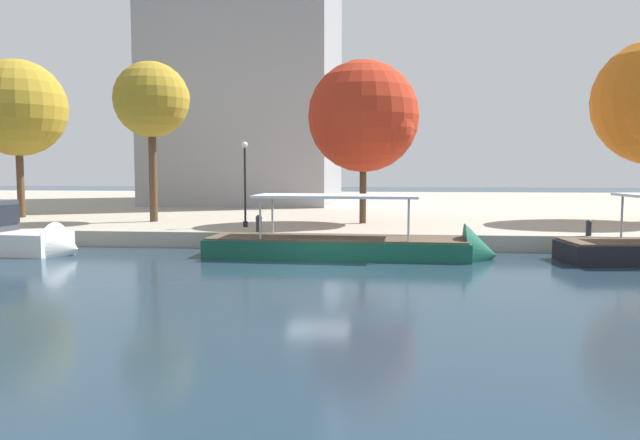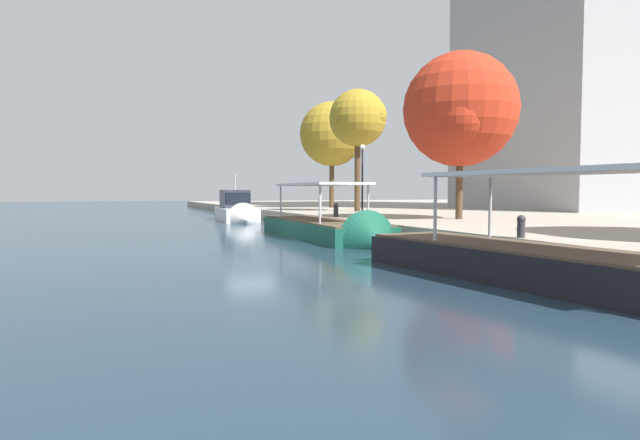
# 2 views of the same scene
# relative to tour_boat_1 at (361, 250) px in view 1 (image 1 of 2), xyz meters

# --- Properties ---
(ground_plane) EXTENTS (220.00, 220.00, 0.00)m
(ground_plane) POSITION_rel_tour_boat_1_xyz_m (-1.57, -3.62, -0.34)
(ground_plane) COLOR #1E3342
(dock_promenade) EXTENTS (120.00, 55.00, 0.81)m
(dock_promenade) POSITION_rel_tour_boat_1_xyz_m (-1.57, 29.76, 0.06)
(dock_promenade) COLOR #A39989
(dock_promenade) RESTS_ON ground_plane
(tour_boat_1) EXTENTS (13.19, 3.56, 4.02)m
(tour_boat_1) POSITION_rel_tour_boat_1_xyz_m (0.00, 0.00, 0.00)
(tour_boat_1) COLOR #14513D
(tour_boat_1) RESTS_ON ground_plane
(mooring_bollard_0) EXTENTS (0.33, 0.33, 0.86)m
(mooring_bollard_0) POSITION_rel_tour_boat_1_xyz_m (-5.33, 2.84, 0.93)
(mooring_bollard_0) COLOR #2D2D33
(mooring_bollard_0) RESTS_ON dock_promenade
(mooring_bollard_2) EXTENTS (0.29, 0.29, 0.79)m
(mooring_bollard_2) POSITION_rel_tour_boat_1_xyz_m (10.77, 2.56, 0.89)
(mooring_bollard_2) COLOR #2D2D33
(mooring_bollard_2) RESTS_ON dock_promenade
(lamp_post) EXTENTS (0.35, 0.35, 4.68)m
(lamp_post) POSITION_rel_tour_boat_1_xyz_m (-6.60, 5.33, 3.10)
(lamp_post) COLOR black
(lamp_post) RESTS_ON dock_promenade
(tree_0) EXTENTS (6.26, 6.26, 10.29)m
(tree_0) POSITION_rel_tour_boat_1_xyz_m (-22.77, 10.12, 7.68)
(tree_0) COLOR #4C3823
(tree_0) RESTS_ON dock_promenade
(tree_1) EXTENTS (6.49, 6.49, 9.49)m
(tree_1) POSITION_rel_tour_boat_1_xyz_m (-0.07, 8.23, 6.68)
(tree_1) COLOR #4C3823
(tree_1) RESTS_ON dock_promenade
(tree_3) EXTENTS (4.51, 4.51, 9.60)m
(tree_3) POSITION_rel_tour_boat_1_xyz_m (-12.75, 8.19, 7.76)
(tree_3) COLOR #4C3823
(tree_3) RESTS_ON dock_promenade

